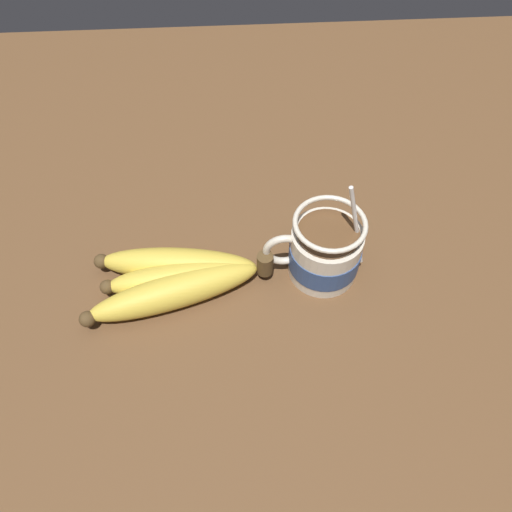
# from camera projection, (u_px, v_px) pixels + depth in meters

# --- Properties ---
(table) EXTENTS (1.26, 1.26, 0.04)m
(table) POSITION_uv_depth(u_px,v_px,m) (285.00, 303.00, 0.63)
(table) COLOR brown
(table) RESTS_ON ground
(coffee_mug) EXTENTS (0.13, 0.09, 0.15)m
(coffee_mug) POSITION_uv_depth(u_px,v_px,m) (324.00, 251.00, 0.60)
(coffee_mug) COLOR beige
(coffee_mug) RESTS_ON table
(banana_bunch) EXTENTS (0.23, 0.12, 0.04)m
(banana_bunch) POSITION_uv_depth(u_px,v_px,m) (178.00, 279.00, 0.60)
(banana_bunch) COLOR #4C381E
(banana_bunch) RESTS_ON table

